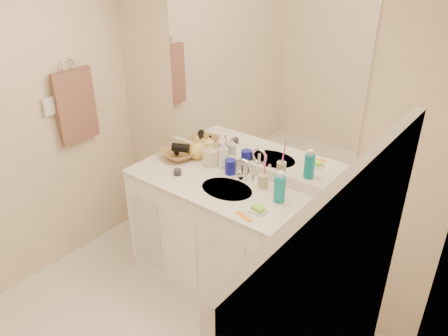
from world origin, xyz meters
TOP-DOWN VIEW (x-y plane):
  - wall_back at (0.00, 1.30)m, footprint 2.60×0.02m
  - vanity_cabinet at (0.00, 1.02)m, footprint 1.50×0.55m
  - countertop at (0.00, 1.02)m, footprint 1.52×0.57m
  - backsplash at (0.00, 1.29)m, footprint 1.52×0.03m
  - sink_basin at (0.00, 1.00)m, footprint 0.37×0.37m
  - faucet at (0.00, 1.18)m, footprint 0.02×0.02m
  - mirror at (0.00, 1.29)m, footprint 1.48×0.01m
  - blue_mug at (-0.11, 1.19)m, footprint 0.09×0.09m
  - tan_cup at (0.18, 1.17)m, footprint 0.08×0.08m
  - toothbrush at (0.19, 1.17)m, footprint 0.02×0.04m
  - mouthwash_bottle at (0.35, 1.09)m, footprint 0.09×0.09m
  - soap_dish at (0.32, 0.91)m, footprint 0.11×0.09m
  - green_soap at (0.32, 0.91)m, footprint 0.08×0.06m
  - orange_comb at (0.28, 0.81)m, footprint 0.13×0.06m
  - dark_jar at (-0.39, 0.95)m, footprint 0.06×0.06m
  - soap_bottle_white at (-0.21, 1.24)m, footprint 0.10×0.11m
  - soap_bottle_cream at (-0.30, 1.20)m, footprint 0.11×0.11m
  - soap_bottle_yellow at (-0.46, 1.23)m, footprint 0.16×0.16m
  - wicker_basket at (-0.57, 1.15)m, footprint 0.32×0.32m
  - hair_dryer at (-0.55, 1.15)m, footprint 0.15×0.11m
  - towel_ring at (-1.27, 0.77)m, footprint 0.01×0.11m
  - hand_towel at (-1.25, 0.77)m, footprint 0.04×0.32m
  - switch_plate at (-1.27, 0.57)m, footprint 0.01×0.08m

SIDE VIEW (x-z plane):
  - vanity_cabinet at x=0.00m, z-range 0.00..0.85m
  - countertop at x=0.00m, z-range 0.85..0.88m
  - sink_basin at x=0.00m, z-range 0.86..0.88m
  - orange_comb at x=0.28m, z-range 0.88..0.89m
  - soap_dish at x=0.32m, z-range 0.88..0.89m
  - dark_jar at x=-0.39m, z-range 0.88..0.92m
  - green_soap at x=0.32m, z-range 0.89..0.92m
  - wicker_basket at x=-0.57m, z-range 0.88..0.94m
  - backsplash at x=0.00m, z-range 0.88..0.96m
  - tan_cup at x=0.18m, z-range 0.88..0.97m
  - blue_mug at x=-0.11m, z-range 0.88..0.99m
  - faucet at x=0.00m, z-range 0.88..0.99m
  - mouthwash_bottle at x=0.35m, z-range 0.88..1.05m
  - soap_bottle_yellow at x=-0.46m, z-range 0.88..1.06m
  - hair_dryer at x=-0.55m, z-range 0.94..1.00m
  - soap_bottle_cream at x=-0.30m, z-range 0.88..1.07m
  - soap_bottle_white at x=-0.21m, z-range 0.88..1.09m
  - toothbrush at x=0.19m, z-range 0.93..1.13m
  - wall_back at x=0.00m, z-range 0.00..2.40m
  - hand_towel at x=-1.25m, z-range 0.98..1.52m
  - switch_plate at x=-1.27m, z-range 1.24..1.36m
  - towel_ring at x=-1.27m, z-range 1.49..1.61m
  - mirror at x=0.00m, z-range 0.96..2.16m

